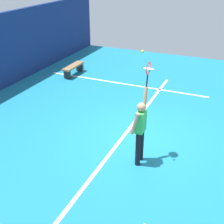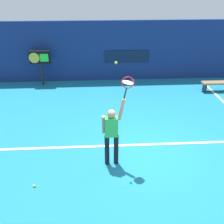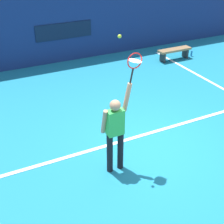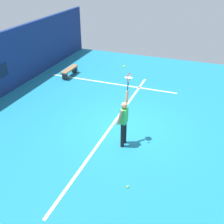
{
  "view_description": "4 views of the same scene",
  "coord_description": "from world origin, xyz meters",
  "px_view_note": "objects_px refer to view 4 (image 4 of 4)",
  "views": [
    {
      "loc": [
        -7.35,
        -2.35,
        4.72
      ],
      "look_at": [
        -1.37,
        0.27,
        1.42
      ],
      "focal_mm": 48.64,
      "sensor_mm": 36.0,
      "label": 1
    },
    {
      "loc": [
        -1.48,
        -6.14,
        4.64
      ],
      "look_at": [
        -1.1,
        0.31,
        1.26
      ],
      "focal_mm": 41.2,
      "sensor_mm": 36.0,
      "label": 2
    },
    {
      "loc": [
        -3.48,
        -5.01,
        4.45
      ],
      "look_at": [
        -0.87,
        0.32,
        0.99
      ],
      "focal_mm": 49.49,
      "sensor_mm": 36.0,
      "label": 3
    },
    {
      "loc": [
        -8.93,
        -2.93,
        5.9
      ],
      "look_at": [
        -1.32,
        -0.03,
        1.34
      ],
      "focal_mm": 44.89,
      "sensor_mm": 36.0,
      "label": 4
    }
  ],
  "objects_px": {
    "tennis_player": "(124,120)",
    "tennis_ball": "(124,66)",
    "court_bench": "(70,70)",
    "spare_ball": "(128,187)",
    "water_bottle": "(77,69)",
    "tennis_racket": "(129,79)"
  },
  "relations": [
    {
      "from": "spare_ball",
      "to": "tennis_player",
      "type": "bearing_deg",
      "value": 22.35
    },
    {
      "from": "court_bench",
      "to": "spare_ball",
      "type": "distance_m",
      "value": 9.11
    },
    {
      "from": "court_bench",
      "to": "tennis_racket",
      "type": "bearing_deg",
      "value": -133.89
    },
    {
      "from": "tennis_ball",
      "to": "water_bottle",
      "type": "relative_size",
      "value": 0.28
    },
    {
      "from": "tennis_racket",
      "to": "water_bottle",
      "type": "relative_size",
      "value": 2.6
    },
    {
      "from": "tennis_ball",
      "to": "spare_ball",
      "type": "xyz_separation_m",
      "value": [
        -2.09,
        -0.88,
        -2.85
      ]
    },
    {
      "from": "water_bottle",
      "to": "spare_ball",
      "type": "xyz_separation_m",
      "value": [
        -7.97,
        -5.72,
        -0.09
      ]
    },
    {
      "from": "tennis_player",
      "to": "court_bench",
      "type": "xyz_separation_m",
      "value": [
        5.11,
        4.9,
        -0.67
      ]
    },
    {
      "from": "tennis_player",
      "to": "tennis_racket",
      "type": "height_order",
      "value": "tennis_racket"
    },
    {
      "from": "court_bench",
      "to": "tennis_player",
      "type": "bearing_deg",
      "value": -136.17
    },
    {
      "from": "tennis_racket",
      "to": "tennis_ball",
      "type": "relative_size",
      "value": 9.18
    },
    {
      "from": "tennis_racket",
      "to": "court_bench",
      "type": "bearing_deg",
      "value": 46.11
    },
    {
      "from": "tennis_racket",
      "to": "court_bench",
      "type": "distance_m",
      "value": 7.11
    },
    {
      "from": "spare_ball",
      "to": "tennis_racket",
      "type": "bearing_deg",
      "value": 18.9
    },
    {
      "from": "court_bench",
      "to": "water_bottle",
      "type": "bearing_deg",
      "value": 0.0
    },
    {
      "from": "tennis_racket",
      "to": "spare_ball",
      "type": "relative_size",
      "value": 9.18
    },
    {
      "from": "tennis_racket",
      "to": "court_bench",
      "type": "xyz_separation_m",
      "value": [
        4.72,
        4.91,
        -2.04
      ]
    },
    {
      "from": "tennis_player",
      "to": "tennis_ball",
      "type": "distance_m",
      "value": 1.88
    },
    {
      "from": "tennis_player",
      "to": "court_bench",
      "type": "height_order",
      "value": "tennis_player"
    },
    {
      "from": "tennis_ball",
      "to": "water_bottle",
      "type": "xyz_separation_m",
      "value": [
        5.88,
        4.83,
        -2.77
      ]
    },
    {
      "from": "court_bench",
      "to": "spare_ball",
      "type": "relative_size",
      "value": 20.59
    },
    {
      "from": "court_bench",
      "to": "water_bottle",
      "type": "relative_size",
      "value": 5.83
    }
  ]
}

